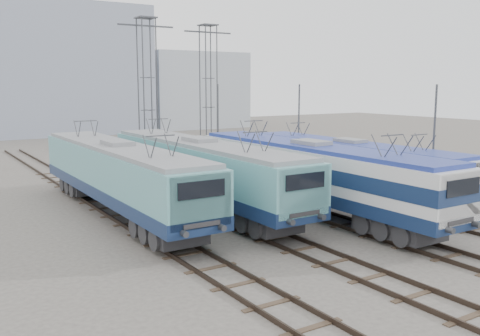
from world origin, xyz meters
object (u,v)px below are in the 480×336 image
at_px(locomotive_center_right, 313,171).
at_px(catenary_tower_east, 208,88).
at_px(locomotive_far_right, 351,164).
at_px(mast_rear, 218,122).
at_px(locomotive_far_left, 120,173).
at_px(locomotive_center_left, 202,168).
at_px(catenary_tower_west, 148,89).
at_px(mast_front, 433,148).
at_px(mast_mid, 299,132).

height_order(locomotive_center_right, catenary_tower_east, catenary_tower_east).
xyz_separation_m(locomotive_far_right, catenary_tower_east, (-0.25, 17.53, 4.44)).
height_order(locomotive_far_right, mast_rear, mast_rear).
relative_size(locomotive_far_left, locomotive_center_left, 1.00).
distance_m(catenary_tower_west, mast_front, 22.00).
height_order(catenary_tower_west, mast_rear, catenary_tower_west).
distance_m(locomotive_center_right, mast_front, 7.01).
bearing_deg(locomotive_far_right, mast_mid, 76.19).
relative_size(catenary_tower_east, mast_mid, 1.71).
bearing_deg(locomotive_center_right, locomotive_far_left, 150.57).
xyz_separation_m(mast_mid, mast_rear, (0.00, 12.00, 0.00)).
height_order(locomotive_far_left, locomotive_far_right, locomotive_far_left).
height_order(locomotive_center_right, mast_rear, mast_rear).
bearing_deg(locomotive_center_left, locomotive_far_left, 170.39).
bearing_deg(catenary_tower_east, mast_rear, 43.60).
relative_size(locomotive_center_right, catenary_tower_west, 1.56).
bearing_deg(catenary_tower_west, mast_rear, 24.94).
relative_size(catenary_tower_west, mast_rear, 1.71).
relative_size(catenary_tower_east, mast_rear, 1.71).
relative_size(mast_front, mast_mid, 1.00).
relative_size(locomotive_center_left, mast_rear, 2.68).
xyz_separation_m(locomotive_center_right, locomotive_far_right, (4.50, 1.72, -0.18)).
bearing_deg(locomotive_center_right, catenary_tower_west, 97.43).
relative_size(locomotive_far_left, mast_front, 2.68).
bearing_deg(catenary_tower_west, mast_mid, -42.93).
relative_size(locomotive_far_left, mast_rear, 2.68).
xyz_separation_m(locomotive_center_left, locomotive_center_right, (4.50, -4.32, 0.04)).
bearing_deg(mast_front, locomotive_far_left, 152.96).
bearing_deg(locomotive_far_left, mast_rear, 46.48).
bearing_deg(catenary_tower_east, locomotive_far_right, -89.18).
distance_m(locomotive_far_left, catenary_tower_west, 14.57).
distance_m(locomotive_far_right, mast_front, 5.01).
xyz_separation_m(locomotive_center_right, catenary_tower_west, (-2.25, 17.24, 4.26)).
xyz_separation_m(locomotive_far_left, locomotive_center_left, (4.50, -0.76, 0.00)).
height_order(locomotive_far_left, catenary_tower_west, catenary_tower_west).
bearing_deg(locomotive_center_left, catenary_tower_west, 80.13).
xyz_separation_m(mast_front, mast_mid, (0.00, 12.00, 0.00)).
relative_size(locomotive_far_left, catenary_tower_west, 1.56).
distance_m(locomotive_far_left, locomotive_center_right, 10.33).
height_order(locomotive_center_left, catenary_tower_west, catenary_tower_west).
xyz_separation_m(locomotive_far_left, locomotive_far_right, (13.50, -3.36, -0.13)).
relative_size(locomotive_center_left, catenary_tower_west, 1.57).
height_order(locomotive_center_left, locomotive_far_right, locomotive_center_left).
height_order(locomotive_far_right, mast_mid, mast_mid).
bearing_deg(locomotive_center_left, catenary_tower_east, 59.62).
bearing_deg(mast_mid, catenary_tower_east, 101.86).
xyz_separation_m(locomotive_center_left, mast_front, (10.85, -7.07, 1.17)).
distance_m(catenary_tower_east, mast_rear, 4.28).
relative_size(locomotive_far_left, catenary_tower_east, 1.56).
bearing_deg(locomotive_center_left, mast_mid, 24.43).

